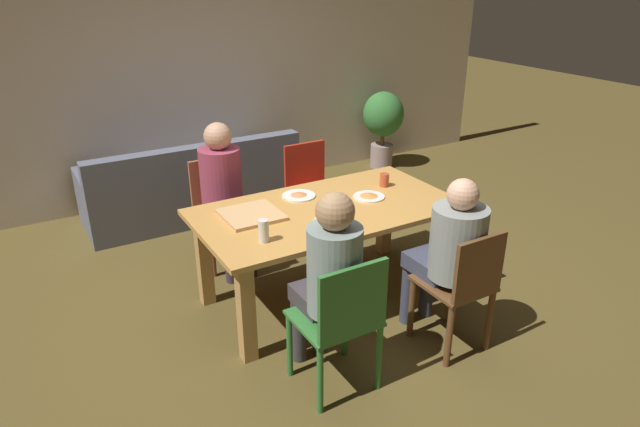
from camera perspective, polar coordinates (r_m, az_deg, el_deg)
ground_plane at (r=4.37m, az=0.67°, el=-8.40°), size 20.00×20.00×0.00m
back_wall at (r=6.21m, az=-12.40°, el=14.35°), size 7.63×0.12×2.73m
dining_table at (r=4.07m, az=0.71°, el=-0.92°), size 1.89×1.02×0.75m
chair_0 at (r=3.22m, az=2.29°, el=-10.66°), size 0.46×0.42×0.89m
person_0 at (r=3.21m, az=0.97°, el=-6.17°), size 0.31×0.50×1.25m
chair_1 at (r=4.77m, az=-10.17°, el=0.54°), size 0.43×0.40×0.89m
person_1 at (r=4.56m, az=-9.79°, el=2.81°), size 0.34×0.54×1.23m
chair_2 at (r=3.69m, az=14.30°, el=-7.23°), size 0.40×0.43×0.87m
person_2 at (r=3.67m, az=13.13°, el=-3.37°), size 0.35×0.56×1.18m
chair_3 at (r=5.10m, az=-1.01°, el=2.56°), size 0.43×0.38×0.89m
pizza_box_0 at (r=3.91m, az=-7.02°, el=-0.12°), size 0.39×0.39×0.03m
plate_0 at (r=4.21m, az=5.02°, el=1.78°), size 0.24×0.24×0.03m
plate_1 at (r=4.22m, az=-2.17°, el=1.87°), size 0.25×0.25×0.03m
plate_2 at (r=3.81m, az=1.34°, el=-0.73°), size 0.25×0.25×0.01m
drinking_glass_0 at (r=3.52m, az=-5.77°, el=-1.77°), size 0.07×0.07×0.15m
drinking_glass_1 at (r=4.43m, az=6.57°, el=3.41°), size 0.07×0.07×0.10m
couch at (r=5.79m, az=-12.88°, el=2.44°), size 2.09×0.81×0.80m
potted_plant at (r=7.03m, az=6.45°, el=9.44°), size 0.50×0.50×0.95m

